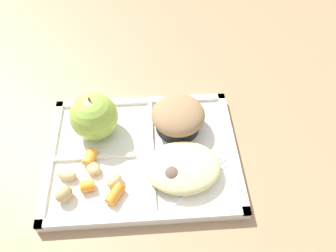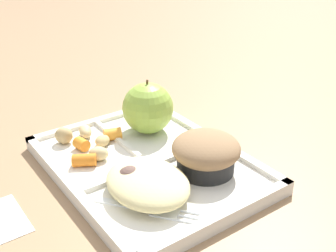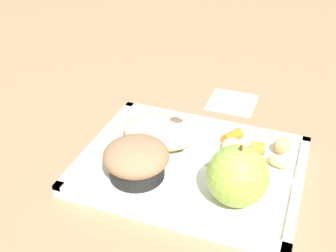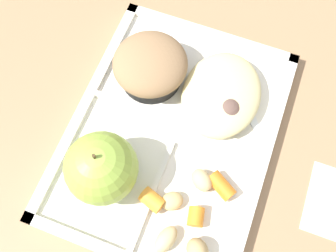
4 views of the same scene
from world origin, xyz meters
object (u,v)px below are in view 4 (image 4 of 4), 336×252
at_px(green_apple, 101,168).
at_px(plastic_fork, 238,86).
at_px(bran_muffin, 150,66).
at_px(lunch_tray, 171,135).

bearing_deg(green_apple, plastic_fork, -32.94).
relative_size(bran_muffin, plastic_fork, 0.78).
bearing_deg(lunch_tray, plastic_fork, -32.24).
distance_m(green_apple, bran_muffin, 0.15).
bearing_deg(lunch_tray, bran_muffin, 39.00).
xyz_separation_m(green_apple, plastic_fork, (0.18, -0.12, -0.04)).
height_order(lunch_tray, green_apple, green_apple).
bearing_deg(plastic_fork, green_apple, 147.06).
height_order(green_apple, plastic_fork, green_apple).
height_order(lunch_tray, bran_muffin, bran_muffin).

